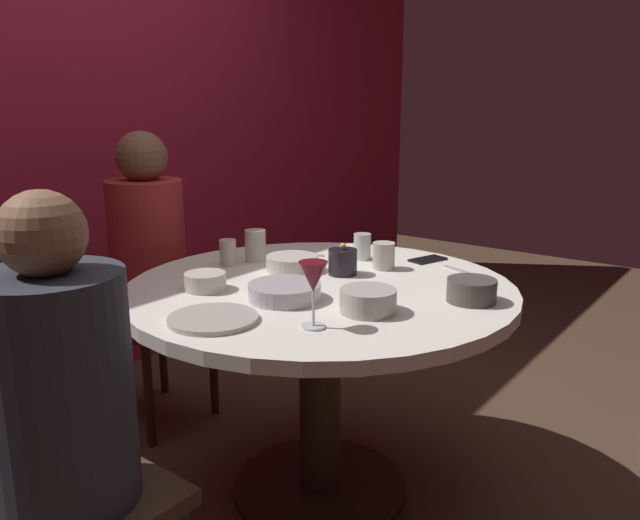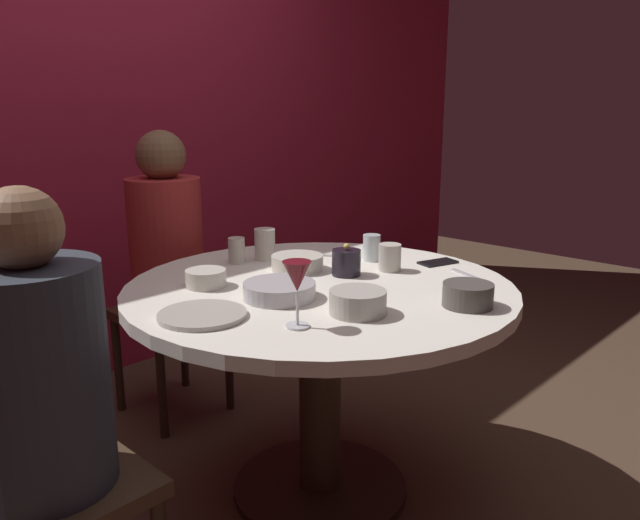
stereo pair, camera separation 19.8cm
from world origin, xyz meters
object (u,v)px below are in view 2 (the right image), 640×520
(seated_diner_left, at_px, (39,386))
(cup_near_candle, at_px, (372,248))
(bowl_rice_portion, at_px, (297,263))
(seated_diner_back, at_px, (166,245))
(bowl_serving_large, at_px, (279,290))
(candle_holder, at_px, (346,262))
(cell_phone, at_px, (438,262))
(bowl_sauce_side, at_px, (358,302))
(dining_table, at_px, (320,333))
(cup_center_front, at_px, (237,250))
(bowl_small_white, at_px, (206,278))
(cup_by_left_diner, at_px, (265,244))
(wine_glass, at_px, (297,280))
(dinner_plate, at_px, (202,315))
(bowl_salad_center, at_px, (468,295))
(cup_by_right_diner, at_px, (390,257))

(seated_diner_left, xyz_separation_m, cup_near_candle, (1.27, 0.08, 0.09))
(bowl_rice_portion, bearing_deg, seated_diner_left, -169.66)
(seated_diner_back, height_order, bowl_serving_large, seated_diner_back)
(candle_holder, bearing_deg, cell_phone, -21.88)
(candle_holder, distance_m, bowl_sauce_side, 0.40)
(dining_table, xyz_separation_m, candle_holder, (0.14, 0.01, 0.21))
(cell_phone, distance_m, cup_near_candle, 0.25)
(seated_diner_back, bearing_deg, bowl_sauce_side, -6.97)
(bowl_rice_portion, bearing_deg, bowl_sauce_side, -115.45)
(cell_phone, height_order, cup_center_front, cup_center_front)
(bowl_small_white, distance_m, cup_by_left_diner, 0.39)
(dining_table, bearing_deg, bowl_small_white, 137.41)
(bowl_rice_portion, bearing_deg, wine_glass, -134.75)
(seated_diner_back, xyz_separation_m, bowl_rice_portion, (0.08, -0.70, 0.03))
(dinner_plate, bearing_deg, cup_center_front, 41.58)
(cup_near_candle, bearing_deg, bowl_salad_center, -113.61)
(cell_phone, xyz_separation_m, bowl_small_white, (-0.76, 0.37, 0.02))
(dinner_plate, bearing_deg, bowl_salad_center, -39.45)
(bowl_salad_center, relative_size, bowl_sauce_side, 0.91)
(seated_diner_back, xyz_separation_m, bowl_sauce_side, (-0.14, -1.15, 0.04))
(bowl_serving_large, xyz_separation_m, cup_by_right_diner, (0.48, -0.05, 0.02))
(seated_diner_left, distance_m, bowl_salad_center, 1.13)
(cell_phone, bearing_deg, bowl_rice_portion, 69.95)
(bowl_rice_portion, bearing_deg, bowl_small_white, 169.05)
(dining_table, xyz_separation_m, bowl_salad_center, (0.12, -0.46, 0.20))
(cup_by_right_diner, bearing_deg, seated_diner_left, 177.07)
(bowl_rice_portion, xyz_separation_m, cup_center_front, (-0.08, 0.23, 0.02))
(dinner_plate, relative_size, bowl_sauce_side, 1.52)
(dining_table, xyz_separation_m, bowl_small_white, (-0.27, 0.25, 0.20))
(seated_diner_left, height_order, cup_near_candle, seated_diner_left)
(seated_diner_back, distance_m, dinner_plate, 0.98)
(dining_table, bearing_deg, cup_center_front, 90.84)
(dinner_plate, bearing_deg, seated_diner_back, 62.29)
(candle_holder, distance_m, cell_phone, 0.38)
(bowl_small_white, height_order, cup_center_front, cup_center_front)
(dinner_plate, relative_size, bowl_salad_center, 1.67)
(dining_table, xyz_separation_m, cup_near_candle, (0.36, 0.08, 0.22))
(seated_diner_back, height_order, cell_phone, seated_diner_back)
(bowl_serving_large, distance_m, cup_center_front, 0.47)
(bowl_serving_large, relative_size, bowl_rice_portion, 1.20)
(dining_table, relative_size, candle_holder, 11.44)
(seated_diner_back, height_order, cup_center_front, seated_diner_back)
(bowl_salad_center, height_order, cup_near_candle, cup_near_candle)
(seated_diner_left, xyz_separation_m, bowl_small_white, (0.64, 0.25, 0.07))
(cup_by_left_diner, bearing_deg, bowl_serving_large, -126.88)
(seated_diner_left, relative_size, bowl_rice_portion, 6.39)
(bowl_sauce_side, relative_size, cup_by_right_diner, 1.69)
(cup_near_candle, relative_size, cup_by_left_diner, 0.83)
(dining_table, relative_size, cell_phone, 8.93)
(bowl_salad_center, bearing_deg, seated_diner_back, 95.28)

